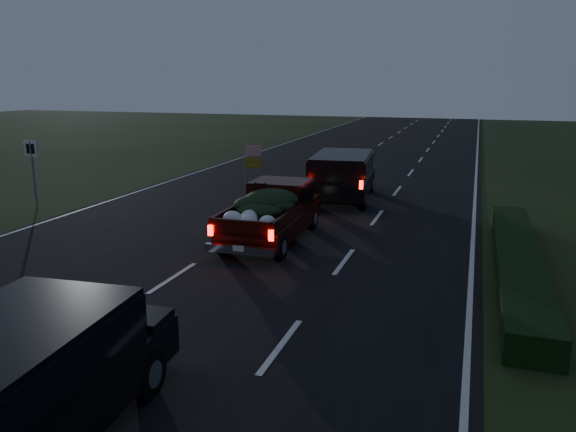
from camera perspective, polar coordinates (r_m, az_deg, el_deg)
The scene contains 7 objects.
ground at distance 13.73m, azimuth -11.62°, elevation -6.22°, with size 120.00×120.00×0.00m, color black.
road_asphalt at distance 13.73m, azimuth -11.62°, elevation -6.18°, with size 14.00×120.00×0.02m, color black.
hedge_row at distance 14.80m, azimuth 22.29°, elevation -4.30°, with size 1.00×10.00×0.60m, color black.
route_sign at distance 22.29m, azimuth -24.54°, elevation 4.85°, with size 0.55×0.08×2.50m.
pickup_truck at distance 16.37m, azimuth -1.64°, elevation 0.69°, with size 1.92×4.77×2.48m.
lead_suv at distance 21.97m, azimuth 5.53°, elevation 4.51°, with size 2.67×5.37×1.49m.
rear_suv at distance 7.78m, azimuth -26.86°, elevation -14.94°, with size 2.58×5.12×1.43m.
Camera 1 is at (6.62, -11.11, 4.62)m, focal length 35.00 mm.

